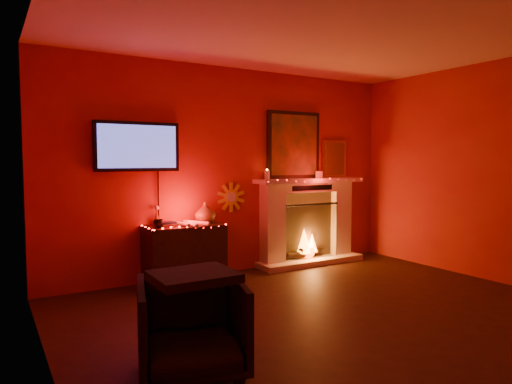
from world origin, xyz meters
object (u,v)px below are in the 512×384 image
sunburst_clock (231,197)px  console_table (185,251)px  tv (138,147)px  armchair (191,327)px  fireplace (307,213)px

sunburst_clock → console_table: bearing=-163.5°
tv → armchair: tv is taller
fireplace → tv: (-2.44, 0.06, 0.92)m
fireplace → console_table: bearing=-176.2°
sunburst_clock → armchair: 3.01m
fireplace → sunburst_clock: size_ratio=5.45×
fireplace → sunburst_clock: fireplace is taller
sunburst_clock → console_table: (-0.74, -0.22, -0.61)m
fireplace → armchair: fireplace is taller
armchair → tv: bearing=97.2°
tv → console_table: size_ratio=1.27×
fireplace → tv: bearing=178.5°
tv → armchair: bearing=-98.4°
fireplace → tv: fireplace is taller
console_table → sunburst_clock: bearing=16.5°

